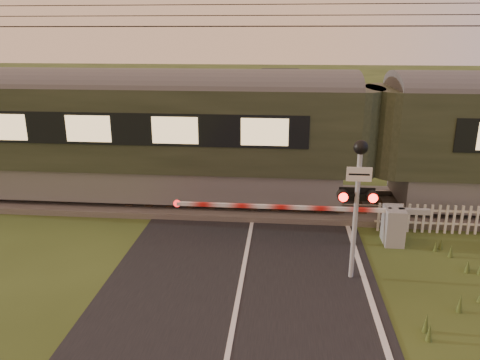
# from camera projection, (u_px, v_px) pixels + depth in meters

# --- Properties ---
(ground) EXTENTS (160.00, 160.00, 0.00)m
(ground) POSITION_uv_depth(u_px,v_px,m) (235.00, 318.00, 9.09)
(ground) COLOR #313F18
(ground) RESTS_ON ground
(road) EXTENTS (6.00, 140.00, 0.03)m
(road) POSITION_uv_depth(u_px,v_px,m) (234.00, 325.00, 8.86)
(road) COLOR black
(road) RESTS_ON ground
(track_bed) EXTENTS (140.00, 3.40, 0.39)m
(track_bed) POSITION_uv_depth(u_px,v_px,m) (256.00, 201.00, 15.24)
(track_bed) COLOR #47423D
(track_bed) RESTS_ON ground
(overhead_wires) EXTENTS (120.00, 0.62, 0.62)m
(overhead_wires) POSITION_uv_depth(u_px,v_px,m) (258.00, 18.00, 13.56)
(overhead_wires) COLOR black
(overhead_wires) RESTS_ON ground
(train) EXTENTS (42.37, 2.92, 3.95)m
(train) POSITION_uv_depth(u_px,v_px,m) (371.00, 138.00, 14.27)
(train) COLOR slate
(train) RESTS_ON ground
(boom_gate) EXTENTS (6.74, 0.75, 1.00)m
(boom_gate) POSITION_uv_depth(u_px,v_px,m) (379.00, 223.00, 12.25)
(boom_gate) COLOR gray
(boom_gate) RESTS_ON ground
(crossing_signal) EXTENTS (0.81, 0.34, 3.18)m
(crossing_signal) POSITION_uv_depth(u_px,v_px,m) (358.00, 186.00, 9.97)
(crossing_signal) COLOR gray
(crossing_signal) RESTS_ON ground
(picket_fence) EXTENTS (3.23, 0.07, 0.83)m
(picket_fence) POSITION_uv_depth(u_px,v_px,m) (435.00, 219.00, 12.88)
(picket_fence) COLOR silver
(picket_fence) RESTS_ON ground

